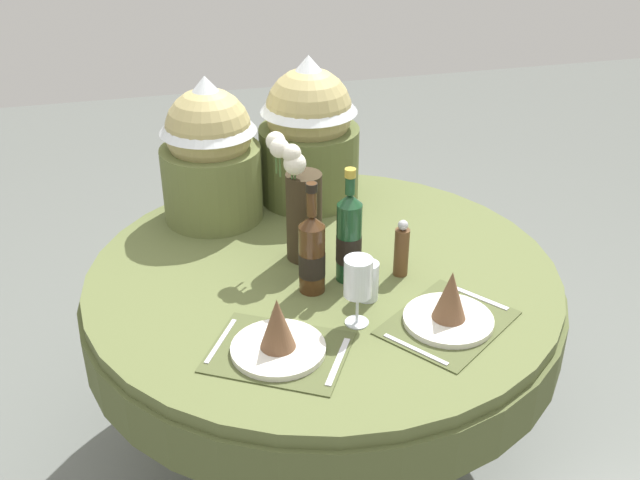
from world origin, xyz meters
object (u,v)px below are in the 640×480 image
at_px(tumbler_near_left, 368,281).
at_px(gift_tub_back_centre, 309,126).
at_px(dining_table, 323,304).
at_px(wine_bottle_right, 312,253).
at_px(pepper_mill, 402,250).
at_px(gift_tub_back_left, 210,145).
at_px(place_setting_right, 449,309).
at_px(flower_vase, 301,204).
at_px(wine_glass_right, 358,279).
at_px(place_setting_left, 278,337).
at_px(wine_bottle_rear, 349,238).

height_order(tumbler_near_left, gift_tub_back_centre, gift_tub_back_centre).
height_order(dining_table, tumbler_near_left, tumbler_near_left).
height_order(wine_bottle_right, pepper_mill, wine_bottle_right).
bearing_deg(pepper_mill, gift_tub_back_left, 133.63).
xyz_separation_m(place_setting_right, flower_vase, (-0.30, 0.43, 0.13)).
xyz_separation_m(place_setting_right, wine_glass_right, (-0.23, 0.06, 0.09)).
height_order(dining_table, wine_glass_right, wine_glass_right).
relative_size(place_setting_right, tumbler_near_left, 3.79).
relative_size(place_setting_left, gift_tub_back_centre, 0.84).
height_order(dining_table, place_setting_right, place_setting_right).
relative_size(flower_vase, gift_tub_back_left, 0.83).
bearing_deg(wine_glass_right, place_setting_right, -14.64).
distance_m(wine_glass_right, gift_tub_back_centre, 0.79).
distance_m(flower_vase, tumbler_near_left, 0.32).
bearing_deg(flower_vase, gift_tub_back_centre, 73.12).
bearing_deg(wine_glass_right, gift_tub_back_left, 111.99).
xyz_separation_m(tumbler_near_left, gift_tub_back_left, (-0.35, 0.60, 0.20)).
bearing_deg(flower_vase, wine_bottle_rear, -55.00).
relative_size(wine_glass_right, gift_tub_back_left, 0.41).
distance_m(place_setting_right, pepper_mill, 0.27).
bearing_deg(wine_bottle_right, place_setting_right, -38.53).
relative_size(wine_bottle_right, gift_tub_back_centre, 0.66).
bearing_deg(wine_bottle_right, pepper_mill, 4.05).
distance_m(wine_bottle_rear, gift_tub_back_left, 0.60).
bearing_deg(pepper_mill, place_setting_left, -146.53).
height_order(flower_vase, wine_bottle_right, flower_vase).
height_order(wine_bottle_right, gift_tub_back_centre, gift_tub_back_centre).
relative_size(flower_vase, tumbler_near_left, 3.57).
distance_m(dining_table, gift_tub_back_centre, 0.63).
bearing_deg(dining_table, gift_tub_back_left, 122.40).
height_order(dining_table, pepper_mill, pepper_mill).
height_order(place_setting_right, wine_bottle_right, wine_bottle_right).
distance_m(place_setting_left, tumbler_near_left, 0.34).
distance_m(pepper_mill, gift_tub_back_centre, 0.61).
relative_size(place_setting_left, wine_bottle_rear, 1.22).
bearing_deg(wine_glass_right, wine_bottle_right, 112.37).
distance_m(flower_vase, gift_tub_back_left, 0.41).
bearing_deg(place_setting_left, gift_tub_back_centre, 71.46).
bearing_deg(dining_table, place_setting_left, -119.94).
distance_m(dining_table, flower_vase, 0.32).
height_order(place_setting_left, flower_vase, flower_vase).
xyz_separation_m(tumbler_near_left, gift_tub_back_centre, (-0.01, 0.67, 0.21)).
distance_m(dining_table, gift_tub_back_left, 0.63).
distance_m(place_setting_left, pepper_mill, 0.51).
bearing_deg(wine_glass_right, gift_tub_back_centre, 85.83).
distance_m(place_setting_right, wine_bottle_right, 0.40).
relative_size(dining_table, pepper_mill, 8.01).
relative_size(dining_table, flower_vase, 3.54).
distance_m(wine_bottle_right, wine_glass_right, 0.20).
distance_m(tumbler_near_left, pepper_mill, 0.17).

